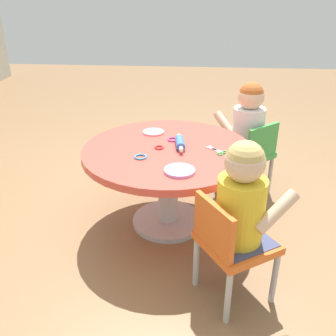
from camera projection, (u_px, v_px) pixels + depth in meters
The scene contains 13 objects.
ground_plane at pixel (168, 222), 2.34m from camera, with size 10.00×10.00×0.00m, color olive.
craft_table at pixel (168, 165), 2.17m from camera, with size 0.98×0.98×0.51m.
child_chair_left at pixel (231, 243), 1.66m from camera, with size 0.41×0.41×0.54m.
seated_child_left at pixel (242, 197), 1.58m from camera, with size 0.41×0.44×0.51m.
child_chair_right at pixel (249, 154), 2.54m from camera, with size 0.42×0.42×0.54m.
seated_child_right at pixel (248, 121), 2.47m from camera, with size 0.44×0.43×0.51m.
rolling_pin at pixel (180, 143), 2.12m from camera, with size 0.23×0.07×0.05m.
craft_scissors at pixel (219, 151), 2.07m from camera, with size 0.13×0.13×0.01m.
playdough_blob_0 at pixel (180, 171), 1.84m from camera, with size 0.16×0.16×0.01m, color #CC99E5.
playdough_blob_1 at pixel (153, 132), 2.33m from camera, with size 0.13×0.13×0.01m, color pink.
cookie_cutter_0 at pixel (173, 139), 2.22m from camera, with size 0.07×0.07×0.01m, color #D83FA5.
cookie_cutter_1 at pixel (140, 157), 2.00m from camera, with size 0.07×0.07×0.01m, color #3F99D8.
cookie_cutter_2 at pixel (159, 147), 2.11m from camera, with size 0.05×0.05×0.01m, color red.
Camera 1 is at (-1.94, -0.17, 1.34)m, focal length 39.83 mm.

